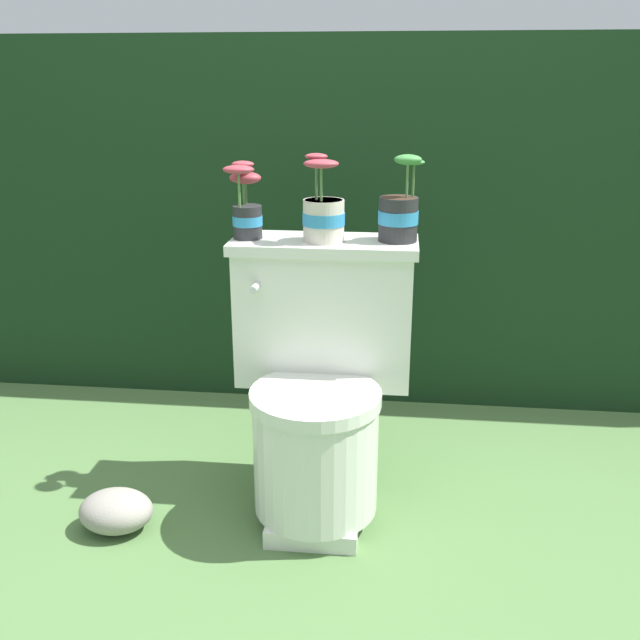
{
  "coord_description": "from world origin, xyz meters",
  "views": [
    {
      "loc": [
        0.2,
        -1.77,
        1.19
      ],
      "look_at": [
        -0.01,
        0.06,
        0.57
      ],
      "focal_mm": 40.0,
      "sensor_mm": 36.0,
      "label": 1
    }
  ],
  "objects_px": {
    "garden_stone": "(116,511)",
    "toilet": "(320,383)",
    "potted_plant_left": "(246,207)",
    "potted_plant_midleft": "(323,214)",
    "potted_plant_middle": "(399,214)"
  },
  "relations": [
    {
      "from": "toilet",
      "to": "potted_plant_left",
      "type": "xyz_separation_m",
      "value": [
        -0.22,
        0.11,
        0.48
      ]
    },
    {
      "from": "potted_plant_left",
      "to": "garden_stone",
      "type": "bearing_deg",
      "value": -136.34
    },
    {
      "from": "toilet",
      "to": "garden_stone",
      "type": "height_order",
      "value": "toilet"
    },
    {
      "from": "toilet",
      "to": "potted_plant_left",
      "type": "relative_size",
      "value": 3.61
    },
    {
      "from": "potted_plant_middle",
      "to": "garden_stone",
      "type": "height_order",
      "value": "potted_plant_middle"
    },
    {
      "from": "potted_plant_left",
      "to": "potted_plant_middle",
      "type": "xyz_separation_m",
      "value": [
        0.42,
        0.01,
        -0.01
      ]
    },
    {
      "from": "potted_plant_left",
      "to": "potted_plant_middle",
      "type": "height_order",
      "value": "potted_plant_middle"
    },
    {
      "from": "toilet",
      "to": "garden_stone",
      "type": "distance_m",
      "value": 0.67
    },
    {
      "from": "potted_plant_left",
      "to": "potted_plant_midleft",
      "type": "distance_m",
      "value": 0.22
    },
    {
      "from": "toilet",
      "to": "garden_stone",
      "type": "bearing_deg",
      "value": -159.53
    },
    {
      "from": "toilet",
      "to": "potted_plant_left",
      "type": "height_order",
      "value": "potted_plant_left"
    },
    {
      "from": "garden_stone",
      "to": "potted_plant_midleft",
      "type": "bearing_deg",
      "value": 28.36
    },
    {
      "from": "toilet",
      "to": "potted_plant_left",
      "type": "bearing_deg",
      "value": 153.53
    },
    {
      "from": "toilet",
      "to": "potted_plant_middle",
      "type": "relative_size",
      "value": 3.25
    },
    {
      "from": "garden_stone",
      "to": "toilet",
      "type": "bearing_deg",
      "value": 20.47
    }
  ]
}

